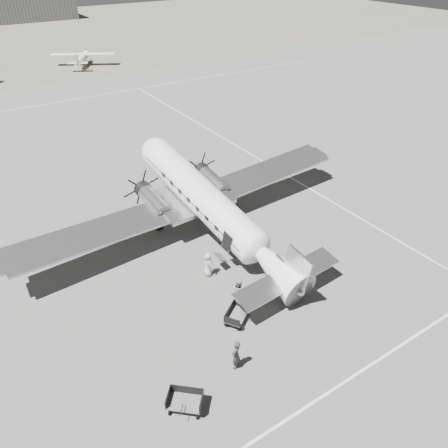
{
  "coord_description": "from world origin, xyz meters",
  "views": [
    {
      "loc": [
        -13.35,
        -22.49,
        18.77
      ],
      "look_at": [
        0.51,
        -1.2,
        2.2
      ],
      "focal_mm": 35.0,
      "sensor_mm": 36.0,
      "label": 1
    }
  ],
  "objects_px": {
    "light_plane_right": "(83,59)",
    "baggage_cart_near": "(237,315)",
    "passenger": "(208,264)",
    "dc3_airliner": "(209,206)",
    "baggage_cart_far": "(185,402)",
    "ground_crew": "(236,355)",
    "ramp_agent": "(239,291)"
  },
  "relations": [
    {
      "from": "light_plane_right",
      "to": "ramp_agent",
      "type": "xyz_separation_m",
      "value": [
        -11.22,
        -64.57,
        -0.24
      ]
    },
    {
      "from": "baggage_cart_far",
      "to": "ramp_agent",
      "type": "distance_m",
      "value": 7.82
    },
    {
      "from": "baggage_cart_near",
      "to": "ground_crew",
      "type": "distance_m",
      "value": 3.29
    },
    {
      "from": "dc3_airliner",
      "to": "baggage_cart_far",
      "type": "height_order",
      "value": "dc3_airliner"
    },
    {
      "from": "dc3_airliner",
      "to": "ground_crew",
      "type": "distance_m",
      "value": 12.26
    },
    {
      "from": "dc3_airliner",
      "to": "baggage_cart_near",
      "type": "relative_size",
      "value": 16.75
    },
    {
      "from": "baggage_cart_far",
      "to": "baggage_cart_near",
      "type": "bearing_deg",
      "value": 74.21
    },
    {
      "from": "ground_crew",
      "to": "ramp_agent",
      "type": "bearing_deg",
      "value": -157.98
    },
    {
      "from": "dc3_airliner",
      "to": "light_plane_right",
      "type": "bearing_deg",
      "value": 77.2
    },
    {
      "from": "dc3_airliner",
      "to": "light_plane_right",
      "type": "height_order",
      "value": "dc3_airliner"
    },
    {
      "from": "baggage_cart_near",
      "to": "baggage_cart_far",
      "type": "distance_m",
      "value": 6.25
    },
    {
      "from": "baggage_cart_far",
      "to": "passenger",
      "type": "relative_size",
      "value": 1.01
    },
    {
      "from": "dc3_airliner",
      "to": "baggage_cart_near",
      "type": "height_order",
      "value": "dc3_airliner"
    },
    {
      "from": "dc3_airliner",
      "to": "baggage_cart_far",
      "type": "xyz_separation_m",
      "value": [
        -8.51,
        -11.69,
        -2.18
      ]
    },
    {
      "from": "dc3_airliner",
      "to": "passenger",
      "type": "bearing_deg",
      "value": -126.67
    },
    {
      "from": "passenger",
      "to": "baggage_cart_far",
      "type": "bearing_deg",
      "value": 142.14
    },
    {
      "from": "ground_crew",
      "to": "passenger",
      "type": "height_order",
      "value": "ground_crew"
    },
    {
      "from": "dc3_airliner",
      "to": "ground_crew",
      "type": "bearing_deg",
      "value": -118.87
    },
    {
      "from": "baggage_cart_far",
      "to": "passenger",
      "type": "xyz_separation_m",
      "value": [
        6.07,
        7.9,
        0.37
      ]
    },
    {
      "from": "ground_crew",
      "to": "passenger",
      "type": "bearing_deg",
      "value": -141.95
    },
    {
      "from": "ground_crew",
      "to": "ramp_agent",
      "type": "xyz_separation_m",
      "value": [
        2.91,
        3.93,
        -0.01
      ]
    },
    {
      "from": "light_plane_right",
      "to": "passenger",
      "type": "xyz_separation_m",
      "value": [
        -11.44,
        -61.29,
        -0.28
      ]
    },
    {
      "from": "dc3_airliner",
      "to": "passenger",
      "type": "height_order",
      "value": "dc3_airliner"
    },
    {
      "from": "light_plane_right",
      "to": "baggage_cart_near",
      "type": "xyz_separation_m",
      "value": [
        -12.24,
        -65.84,
        -0.67
      ]
    },
    {
      "from": "ramp_agent",
      "to": "passenger",
      "type": "height_order",
      "value": "ramp_agent"
    },
    {
      "from": "ground_crew",
      "to": "ramp_agent",
      "type": "distance_m",
      "value": 4.89
    },
    {
      "from": "light_plane_right",
      "to": "ground_crew",
      "type": "height_order",
      "value": "light_plane_right"
    },
    {
      "from": "baggage_cart_near",
      "to": "passenger",
      "type": "xyz_separation_m",
      "value": [
        0.8,
        4.54,
        0.39
      ]
    },
    {
      "from": "ground_crew",
      "to": "light_plane_right",
      "type": "bearing_deg",
      "value": -133.18
    },
    {
      "from": "dc3_airliner",
      "to": "baggage_cart_near",
      "type": "distance_m",
      "value": 9.21
    },
    {
      "from": "light_plane_right",
      "to": "baggage_cart_far",
      "type": "height_order",
      "value": "light_plane_right"
    },
    {
      "from": "dc3_airliner",
      "to": "light_plane_right",
      "type": "xyz_separation_m",
      "value": [
        9.0,
        57.5,
        -1.52
      ]
    }
  ]
}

